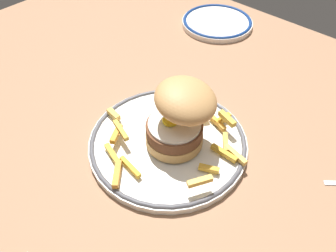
{
  "coord_description": "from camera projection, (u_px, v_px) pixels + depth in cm",
  "views": [
    {
      "loc": [
        24.21,
        -29.15,
        42.63
      ],
      "look_at": [
        -0.56,
        -1.87,
        4.6
      ],
      "focal_mm": 35.69,
      "sensor_mm": 36.0,
      "label": 1
    }
  ],
  "objects": [
    {
      "name": "side_plate",
      "position": [
        217.0,
        22.0,
        0.83
      ],
      "size": [
        17.53,
        17.53,
        1.6
      ],
      "color": "white",
      "rests_on": "ground_plane"
    },
    {
      "name": "burger",
      "position": [
        179.0,
        117.0,
        0.51
      ],
      "size": [
        12.24,
        11.78,
        11.44
      ],
      "color": "tan",
      "rests_on": "dinner_plate"
    },
    {
      "name": "dinner_plate",
      "position": [
        168.0,
        142.0,
        0.56
      ],
      "size": [
        26.33,
        26.33,
        1.6
      ],
      "color": "white",
      "rests_on": "ground_plane"
    },
    {
      "name": "fries_pile",
      "position": [
        175.0,
        138.0,
        0.54
      ],
      "size": [
        24.66,
        23.86,
        2.76
      ],
      "color": "gold",
      "rests_on": "dinner_plate"
    },
    {
      "name": "ground_plane",
      "position": [
        178.0,
        148.0,
        0.58
      ],
      "size": [
        132.31,
        99.5,
        4.0
      ],
      "primitive_type": "cube",
      "color": "#956B4D"
    }
  ]
}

